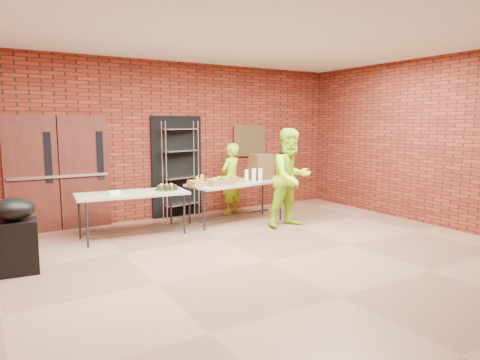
% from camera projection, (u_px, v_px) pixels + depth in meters
% --- Properties ---
extents(room, '(8.08, 7.08, 3.28)m').
position_uv_depth(room, '(268.00, 149.00, 5.86)').
color(room, brown).
rests_on(room, ground).
extents(double_doors, '(1.78, 0.12, 2.10)m').
position_uv_depth(double_doors, '(59.00, 173.00, 7.73)').
color(double_doors, '#481F14').
rests_on(double_doors, room).
extents(dark_doorway, '(1.10, 0.06, 2.10)m').
position_uv_depth(dark_doorway, '(177.00, 167.00, 8.92)').
color(dark_doorway, black).
rests_on(dark_doorway, room).
extents(bronze_plaque, '(0.85, 0.04, 0.70)m').
position_uv_depth(bronze_plaque, '(250.00, 141.00, 9.77)').
color(bronze_plaque, '#43331B').
rests_on(bronze_plaque, room).
extents(wire_rack, '(0.77, 0.41, 2.00)m').
position_uv_depth(wire_rack, '(181.00, 170.00, 8.83)').
color(wire_rack, silver).
rests_on(wire_rack, room).
extents(table_left, '(1.93, 0.96, 0.77)m').
position_uv_depth(table_left, '(132.00, 196.00, 7.36)').
color(table_left, tan).
rests_on(table_left, room).
extents(table_right, '(2.03, 1.06, 0.80)m').
position_uv_depth(table_right, '(236.00, 185.00, 8.45)').
color(table_right, tan).
rests_on(table_right, room).
extents(basket_bananas, '(0.40, 0.31, 0.12)m').
position_uv_depth(basket_bananas, '(200.00, 183.00, 7.97)').
color(basket_bananas, olive).
rests_on(basket_bananas, table_right).
extents(basket_oranges, '(0.42, 0.33, 0.13)m').
position_uv_depth(basket_oranges, '(227.00, 180.00, 8.37)').
color(basket_oranges, olive).
rests_on(basket_oranges, table_right).
extents(basket_apples, '(0.49, 0.38, 0.15)m').
position_uv_depth(basket_apples, '(220.00, 182.00, 8.03)').
color(basket_apples, olive).
rests_on(basket_apples, table_right).
extents(muffin_tray, '(0.43, 0.43, 0.11)m').
position_uv_depth(muffin_tray, '(167.00, 187.00, 7.66)').
color(muffin_tray, '#165419').
rests_on(muffin_tray, table_left).
extents(napkin_box, '(0.19, 0.13, 0.06)m').
position_uv_depth(napkin_box, '(114.00, 193.00, 7.16)').
color(napkin_box, white).
rests_on(napkin_box, table_left).
extents(coffee_dispenser, '(0.40, 0.35, 0.52)m').
position_uv_depth(coffee_dispenser, '(261.00, 167.00, 8.86)').
color(coffee_dispenser, brown).
rests_on(coffee_dispenser, table_right).
extents(cup_stack_front, '(0.09, 0.09, 0.26)m').
position_uv_depth(cup_stack_front, '(254.00, 175.00, 8.56)').
color(cup_stack_front, white).
rests_on(cup_stack_front, table_right).
extents(cup_stack_mid, '(0.09, 0.09, 0.26)m').
position_uv_depth(cup_stack_mid, '(260.00, 175.00, 8.49)').
color(cup_stack_mid, white).
rests_on(cup_stack_mid, table_right).
extents(cup_stack_back, '(0.08, 0.08, 0.23)m').
position_uv_depth(cup_stack_back, '(247.00, 175.00, 8.56)').
color(cup_stack_back, white).
rests_on(cup_stack_back, table_right).
extents(covered_grill, '(0.59, 0.51, 1.00)m').
position_uv_depth(covered_grill, '(15.00, 236.00, 5.57)').
color(covered_grill, black).
rests_on(covered_grill, room).
extents(volunteer_woman, '(0.66, 0.57, 1.53)m').
position_uv_depth(volunteer_woman, '(231.00, 179.00, 9.14)').
color(volunteer_woman, '#A0DB18').
rests_on(volunteer_woman, room).
extents(volunteer_man, '(0.93, 0.74, 1.86)m').
position_uv_depth(volunteer_man, '(291.00, 178.00, 8.06)').
color(volunteer_man, '#A0DB18').
rests_on(volunteer_man, room).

